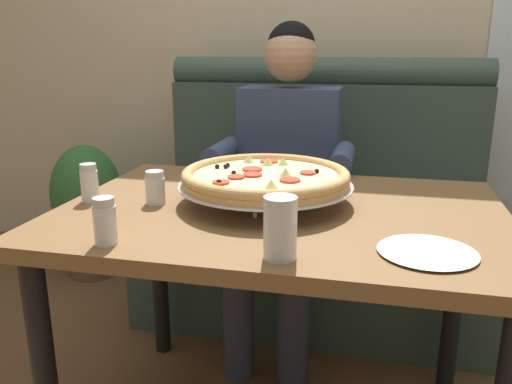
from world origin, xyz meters
TOP-DOWN VIEW (x-y plane):
  - back_wall_with_window at (0.00, 1.47)m, footprint 6.00×0.12m
  - booth_bench at (0.00, 0.90)m, footprint 1.49×0.78m
  - dining_table at (0.00, 0.00)m, footprint 1.22×0.86m
  - diner_main at (-0.10, 0.63)m, footprint 0.54×0.64m
  - pizza at (-0.05, 0.04)m, footprint 0.49×0.49m
  - shaker_pepper_flakes at (-0.34, -0.36)m, footprint 0.05×0.05m
  - shaker_parmesan at (-0.35, -0.04)m, footprint 0.06×0.06m
  - shaker_oregano at (-0.55, -0.06)m, footprint 0.05×0.05m
  - plate_near_left at (0.37, -0.25)m, footprint 0.21×0.21m
  - drinking_glass at (0.06, -0.35)m, footprint 0.07×0.07m
  - potted_plant at (-1.19, 0.95)m, footprint 0.36×0.36m

SIDE VIEW (x-z plane):
  - potted_plant at x=-1.19m, z-range 0.04..0.74m
  - booth_bench at x=0.00m, z-range -0.17..0.96m
  - dining_table at x=0.00m, z-range 0.28..1.03m
  - diner_main at x=-0.10m, z-range 0.07..1.35m
  - plate_near_left at x=0.37m, z-range 0.75..0.76m
  - shaker_parmesan at x=-0.35m, z-range 0.74..0.83m
  - shaker_pepper_flakes at x=-0.34m, z-range 0.74..0.85m
  - shaker_oregano at x=-0.55m, z-range 0.74..0.85m
  - drinking_glass at x=0.06m, z-range 0.74..0.87m
  - pizza at x=-0.05m, z-range 0.77..0.87m
  - back_wall_with_window at x=0.00m, z-range 0.00..2.80m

